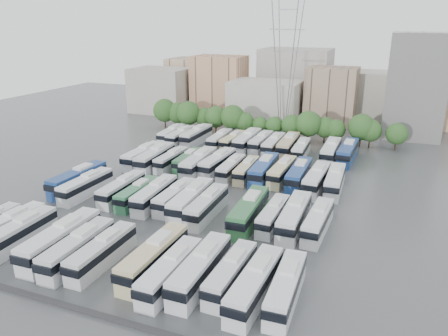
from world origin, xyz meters
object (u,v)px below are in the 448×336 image
at_px(bus_r1_s4, 137,193).
at_px(bus_r3_s13, 348,152).
at_px(bus_r3_s12, 331,151).
at_px(bus_r1_s10, 249,211).
at_px(bus_r2_s13, 335,181).
at_px(bus_r3_s0, 172,134).
at_px(bus_r0_s11, 231,273).
at_px(bus_r1_s0, 78,179).
at_px(electricity_pylon, 286,61).
at_px(bus_r0_s2, 20,233).
at_px(bus_r2_s12, 317,179).
at_px(bus_r0_s5, 78,248).
at_px(bus_r1_s11, 273,215).
at_px(bus_r0_s10, 200,269).
at_px(bus_r0_s13, 286,288).
at_px(bus_r2_s7, 231,168).
at_px(bus_r0_s9, 171,271).
at_px(bus_r2_s1, 143,156).
at_px(bus_r3_s7, 261,142).
at_px(bus_r0_s6, 102,252).
at_px(bus_r1_s6, 175,197).
at_px(bus_r1_s13, 318,221).
at_px(bus_r1_s8, 207,206).
at_px(bus_r3_s1, 181,136).
at_px(apartment_tower, 416,86).
at_px(bus_r3_s5, 233,141).
at_px(bus_r0_s1, 9,226).
at_px(bus_r0_s4, 61,239).
at_px(bus_r1_s5, 155,194).
at_px(bus_r3_s4, 220,140).
at_px(bus_r2_s6, 217,163).
at_px(bus_r1_s3, 122,189).
at_px(bus_r3_s8, 274,145).
at_px(bus_r2_s4, 188,160).
at_px(bus_r2_s5, 199,163).
at_px(bus_r1_s12, 294,216).
at_px(bus_r2_s2, 155,157).
at_px(bus_r3_s9, 288,145).
at_px(bus_r3_s10, 301,149).
at_px(bus_r1_s1, 86,185).
at_px(bus_r0_s12, 255,284).
at_px(bus_r0_s8, 154,257).
at_px(bus_r3_s2, 196,135).
at_px(bus_r1_s7, 191,200).
at_px(bus_r2_s10, 282,171).
at_px(bus_r2_s11, 299,174).
at_px(bus_r2_s9, 264,170).

distance_m(bus_r1_s4, bus_r3_s13, 46.70).
bearing_deg(bus_r3_s12, bus_r1_s10, -100.69).
height_order(bus_r2_s13, bus_r3_s0, bus_r2_s13).
height_order(bus_r0_s11, bus_r1_s10, bus_r1_s10).
bearing_deg(bus_r1_s0, electricity_pylon, 69.16).
relative_size(bus_r0_s2, bus_r2_s12, 0.95).
bearing_deg(bus_r0_s5, bus_r1_s11, 42.04).
relative_size(bus_r0_s10, bus_r0_s13, 1.08).
height_order(bus_r0_s13, bus_r2_s7, bus_r0_s13).
xyz_separation_m(bus_r0_s9, bus_r2_s1, (-26.46, 36.79, 0.12)).
height_order(bus_r1_s10, bus_r3_s7, bus_r1_s10).
bearing_deg(bus_r3_s7, bus_r0_s9, -82.58).
distance_m(bus_r0_s6, bus_r1_s6, 19.22).
xyz_separation_m(bus_r0_s5, bus_r1_s13, (26.45, 19.17, -0.13)).
bearing_deg(bus_r1_s8, bus_r3_s1, 121.65).
relative_size(apartment_tower, bus_r3_s5, 2.29).
bearing_deg(bus_r0_s1, bus_r0_s10, 1.74).
xyz_separation_m(bus_r3_s0, bus_r3_s13, (42.87, -0.47, 0.26)).
height_order(bus_r0_s4, bus_r1_s0, bus_r0_s4).
relative_size(bus_r1_s5, bus_r1_s13, 1.05).
height_order(bus_r1_s6, bus_r3_s4, bus_r3_s4).
relative_size(bus_r2_s6, bus_r2_s13, 1.03).
bearing_deg(bus_r1_s3, bus_r3_s8, 64.09).
distance_m(bus_r1_s13, bus_r3_s13, 35.73).
distance_m(bus_r1_s10, bus_r2_s7, 20.78).
bearing_deg(bus_r3_s13, bus_r0_s5, -113.69).
height_order(bus_r2_s4, bus_r2_s5, bus_r2_s5).
distance_m(bus_r1_s6, bus_r1_s12, 19.86).
xyz_separation_m(bus_r1_s13, bus_r3_s4, (-29.80, 35.63, 0.02)).
height_order(bus_r0_s2, bus_r0_s9, bus_r0_s2).
bearing_deg(bus_r2_s2, bus_r1_s4, -71.63).
height_order(bus_r2_s6, bus_r3_s9, bus_r3_s9).
bearing_deg(bus_r3_s10, bus_r1_s1, -132.01).
distance_m(bus_r0_s4, bus_r2_s4, 37.19).
xyz_separation_m(bus_r0_s5, bus_r0_s12, (22.99, 0.83, 0.01)).
xyz_separation_m(bus_r0_s13, bus_r1_s4, (-29.59, 17.22, -0.14)).
height_order(bus_r0_s8, bus_r3_s9, bus_r3_s9).
distance_m(bus_r3_s4, bus_r3_s8, 13.18).
xyz_separation_m(apartment_tower, bus_r3_s2, (-48.71, -27.31, -10.99)).
relative_size(bus_r1_s7, bus_r3_s13, 0.98).
bearing_deg(bus_r2_s12, bus_r3_s12, 92.83).
bearing_deg(bus_r2_s10, bus_r3_s8, 112.33).
distance_m(bus_r2_s5, bus_r2_s7, 6.76).
distance_m(bus_r0_s10, bus_r1_s13, 20.59).
xyz_separation_m(bus_r1_s1, bus_r3_s13, (39.58, 36.70, 0.20)).
height_order(bus_r0_s10, bus_r3_s12, bus_r3_s12).
bearing_deg(bus_r0_s2, bus_r2_s11, 49.15).
relative_size(bus_r0_s11, bus_r1_s10, 0.85).
relative_size(bus_r0_s8, bus_r2_s9, 0.98).
bearing_deg(bus_r1_s10, bus_r3_s8, 97.81).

